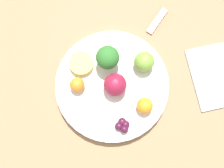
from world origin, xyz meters
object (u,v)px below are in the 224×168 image
at_px(bowl, 112,86).
at_px(apple_red, 144,62).
at_px(apple_green, 115,85).
at_px(grape_cluster, 123,125).
at_px(spoon, 157,21).
at_px(napkin, 214,76).
at_px(orange_back, 77,85).
at_px(broccoli, 108,58).
at_px(small_cup, 81,63).
at_px(orange_front, 145,106).

height_order(bowl, apple_red, apple_red).
height_order(apple_green, grape_cluster, apple_green).
relative_size(apple_red, spoon, 0.68).
distance_m(napkin, spoon, 0.20).
bearing_deg(spoon, bowl, -52.06).
relative_size(orange_back, napkin, 0.21).
relative_size(orange_back, spoon, 0.49).
bearing_deg(grape_cluster, spoon, 143.26).
height_order(orange_back, grape_cluster, orange_back).
xyz_separation_m(broccoli, apple_red, (0.03, 0.08, -0.02)).
relative_size(napkin, spoon, 2.34).
relative_size(broccoli, apple_green, 1.30).
xyz_separation_m(small_cup, spoon, (-0.06, 0.21, -0.03)).
bearing_deg(apple_red, broccoli, -111.39).
height_order(orange_front, small_cup, orange_front).
relative_size(apple_red, napkin, 0.29).
distance_m(apple_red, spoon, 0.13).
height_order(bowl, spoon, bowl).
bearing_deg(spoon, apple_green, -49.67).
xyz_separation_m(orange_front, small_cup, (-0.14, -0.11, -0.01)).
distance_m(apple_green, napkin, 0.25).
xyz_separation_m(orange_back, napkin, (0.07, 0.32, -0.04)).
xyz_separation_m(apple_red, spoon, (-0.10, 0.07, -0.05)).
xyz_separation_m(bowl, orange_front, (0.07, 0.05, 0.03)).
relative_size(orange_front, small_cup, 0.65).
bearing_deg(apple_green, orange_back, -109.11).
relative_size(broccoli, apple_red, 1.44).
height_order(apple_red, orange_back, apple_red).
bearing_deg(broccoli, orange_front, 20.35).
bearing_deg(spoon, orange_front, -28.29).
bearing_deg(napkin, apple_green, -100.94).
height_order(small_cup, spoon, small_cup).
distance_m(apple_red, napkin, 0.18).
bearing_deg(orange_back, apple_red, 90.91).
relative_size(orange_front, orange_back, 1.08).
bearing_deg(spoon, broccoli, -65.36).
distance_m(bowl, apple_green, 0.04).
xyz_separation_m(apple_green, small_cup, (-0.08, -0.06, -0.02)).
bearing_deg(apple_red, spoon, 143.48).
relative_size(bowl, broccoli, 3.90).
distance_m(apple_red, grape_cluster, 0.15).
relative_size(bowl, apple_red, 5.62).
relative_size(broccoli, napkin, 0.42).
distance_m(apple_green, small_cup, 0.10).
height_order(apple_red, napkin, apple_red).
bearing_deg(apple_green, apple_red, 111.02).
distance_m(orange_back, grape_cluster, 0.14).
xyz_separation_m(orange_back, grape_cluster, (0.12, 0.07, -0.01)).
xyz_separation_m(grape_cluster, spoon, (-0.22, 0.17, -0.03)).
height_order(orange_back, napkin, orange_back).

